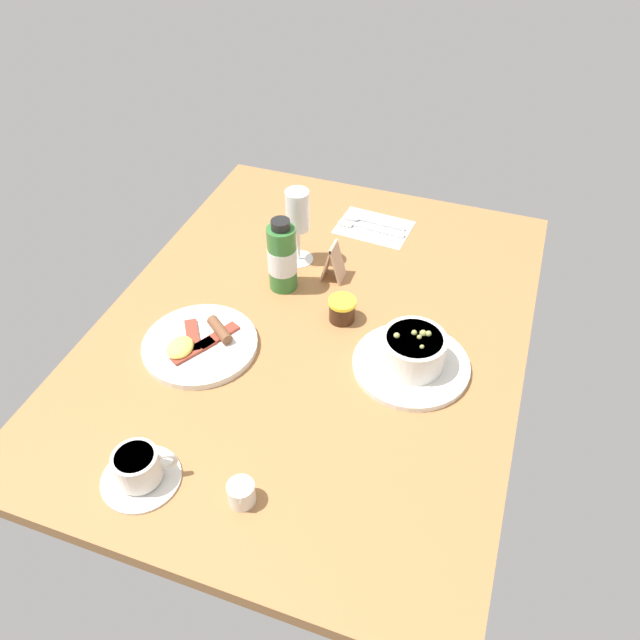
{
  "coord_description": "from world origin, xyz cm",
  "views": [
    {
      "loc": [
        -86.92,
        -32.12,
        87.58
      ],
      "look_at": [
        -2.87,
        -2.59,
        4.91
      ],
      "focal_mm": 35.32,
      "sensor_mm": 36.0,
      "label": 1
    }
  ],
  "objects_px": {
    "coffee_cup": "(139,469)",
    "creamer_jug": "(241,493)",
    "cutlery_setting": "(372,226)",
    "breakfast_plate": "(199,344)",
    "porridge_bowl": "(412,354)",
    "menu_card": "(334,262)",
    "jam_jar": "(342,310)",
    "wine_glass": "(298,215)",
    "sauce_bottle_green": "(282,257)"
  },
  "relations": [
    {
      "from": "jam_jar",
      "to": "menu_card",
      "type": "relative_size",
      "value": 0.62
    },
    {
      "from": "jam_jar",
      "to": "sauce_bottle_green",
      "type": "distance_m",
      "value": 0.17
    },
    {
      "from": "creamer_jug",
      "to": "wine_glass",
      "type": "height_order",
      "value": "wine_glass"
    },
    {
      "from": "wine_glass",
      "to": "creamer_jug",
      "type": "bearing_deg",
      "value": -167.34
    },
    {
      "from": "porridge_bowl",
      "to": "breakfast_plate",
      "type": "xyz_separation_m",
      "value": [
        -0.09,
        0.4,
        -0.02
      ]
    },
    {
      "from": "coffee_cup",
      "to": "menu_card",
      "type": "bearing_deg",
      "value": -12.18
    },
    {
      "from": "coffee_cup",
      "to": "sauce_bottle_green",
      "type": "height_order",
      "value": "sauce_bottle_green"
    },
    {
      "from": "creamer_jug",
      "to": "breakfast_plate",
      "type": "distance_m",
      "value": 0.35
    },
    {
      "from": "breakfast_plate",
      "to": "wine_glass",
      "type": "bearing_deg",
      "value": -13.91
    },
    {
      "from": "jam_jar",
      "to": "breakfast_plate",
      "type": "distance_m",
      "value": 0.29
    },
    {
      "from": "porridge_bowl",
      "to": "creamer_jug",
      "type": "height_order",
      "value": "porridge_bowl"
    },
    {
      "from": "cutlery_setting",
      "to": "wine_glass",
      "type": "relative_size",
      "value": 1.03
    },
    {
      "from": "porridge_bowl",
      "to": "breakfast_plate",
      "type": "distance_m",
      "value": 0.41
    },
    {
      "from": "wine_glass",
      "to": "sauce_bottle_green",
      "type": "height_order",
      "value": "wine_glass"
    },
    {
      "from": "wine_glass",
      "to": "coffee_cup",
      "type": "bearing_deg",
      "value": 177.1
    },
    {
      "from": "sauce_bottle_green",
      "to": "creamer_jug",
      "type": "bearing_deg",
      "value": -165.2
    },
    {
      "from": "cutlery_setting",
      "to": "wine_glass",
      "type": "xyz_separation_m",
      "value": [
        -0.18,
        0.12,
        0.12
      ]
    },
    {
      "from": "cutlery_setting",
      "to": "sauce_bottle_green",
      "type": "bearing_deg",
      "value": 156.53
    },
    {
      "from": "creamer_jug",
      "to": "wine_glass",
      "type": "distance_m",
      "value": 0.63
    },
    {
      "from": "wine_glass",
      "to": "sauce_bottle_green",
      "type": "distance_m",
      "value": 0.11
    },
    {
      "from": "creamer_jug",
      "to": "breakfast_plate",
      "type": "relative_size",
      "value": 0.23
    },
    {
      "from": "jam_jar",
      "to": "breakfast_plate",
      "type": "height_order",
      "value": "jam_jar"
    },
    {
      "from": "porridge_bowl",
      "to": "menu_card",
      "type": "height_order",
      "value": "menu_card"
    },
    {
      "from": "porridge_bowl",
      "to": "menu_card",
      "type": "bearing_deg",
      "value": 47.33
    },
    {
      "from": "coffee_cup",
      "to": "menu_card",
      "type": "relative_size",
      "value": 1.43
    },
    {
      "from": "porridge_bowl",
      "to": "wine_glass",
      "type": "xyz_separation_m",
      "value": [
        0.24,
        0.32,
        0.09
      ]
    },
    {
      "from": "jam_jar",
      "to": "menu_card",
      "type": "distance_m",
      "value": 0.14
    },
    {
      "from": "porridge_bowl",
      "to": "sauce_bottle_green",
      "type": "relative_size",
      "value": 1.31
    },
    {
      "from": "coffee_cup",
      "to": "creamer_jug",
      "type": "xyz_separation_m",
      "value": [
        0.02,
        -0.17,
        -0.01
      ]
    },
    {
      "from": "wine_glass",
      "to": "menu_card",
      "type": "relative_size",
      "value": 1.98
    },
    {
      "from": "jam_jar",
      "to": "wine_glass",
      "type": "bearing_deg",
      "value": 44.28
    },
    {
      "from": "porridge_bowl",
      "to": "breakfast_plate",
      "type": "bearing_deg",
      "value": 102.19
    },
    {
      "from": "coffee_cup",
      "to": "creamer_jug",
      "type": "height_order",
      "value": "coffee_cup"
    },
    {
      "from": "cutlery_setting",
      "to": "creamer_jug",
      "type": "bearing_deg",
      "value": -179.0
    },
    {
      "from": "porridge_bowl",
      "to": "sauce_bottle_green",
      "type": "bearing_deg",
      "value": 65.6
    },
    {
      "from": "cutlery_setting",
      "to": "breakfast_plate",
      "type": "bearing_deg",
      "value": 158.08
    },
    {
      "from": "sauce_bottle_green",
      "to": "coffee_cup",
      "type": "bearing_deg",
      "value": 176.31
    },
    {
      "from": "breakfast_plate",
      "to": "coffee_cup",
      "type": "bearing_deg",
      "value": -170.48
    },
    {
      "from": "creamer_jug",
      "to": "sauce_bottle_green",
      "type": "bearing_deg",
      "value": 14.8
    },
    {
      "from": "porridge_bowl",
      "to": "coffee_cup",
      "type": "relative_size",
      "value": 1.72
    },
    {
      "from": "porridge_bowl",
      "to": "sauce_bottle_green",
      "type": "xyz_separation_m",
      "value": [
        0.14,
        0.32,
        0.04
      ]
    },
    {
      "from": "cutlery_setting",
      "to": "breakfast_plate",
      "type": "distance_m",
      "value": 0.55
    },
    {
      "from": "porridge_bowl",
      "to": "jam_jar",
      "type": "height_order",
      "value": "porridge_bowl"
    },
    {
      "from": "wine_glass",
      "to": "menu_card",
      "type": "xyz_separation_m",
      "value": [
        -0.04,
        -0.1,
        -0.08
      ]
    },
    {
      "from": "jam_jar",
      "to": "sauce_bottle_green",
      "type": "bearing_deg",
      "value": 68.78
    },
    {
      "from": "sauce_bottle_green",
      "to": "wine_glass",
      "type": "bearing_deg",
      "value": 1.28
    },
    {
      "from": "porridge_bowl",
      "to": "coffee_cup",
      "type": "bearing_deg",
      "value": 137.58
    },
    {
      "from": "menu_card",
      "to": "creamer_jug",
      "type": "bearing_deg",
      "value": -175.87
    },
    {
      "from": "wine_glass",
      "to": "sauce_bottle_green",
      "type": "xyz_separation_m",
      "value": [
        -0.1,
        -0.0,
        -0.04
      ]
    },
    {
      "from": "sauce_bottle_green",
      "to": "menu_card",
      "type": "xyz_separation_m",
      "value": [
        0.06,
        -0.09,
        -0.03
      ]
    }
  ]
}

